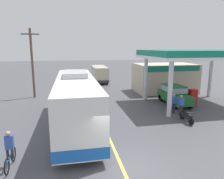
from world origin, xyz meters
TOP-DOWN VIEW (x-y plane):
  - ground at (0.00, 20.00)m, footprint 120.00×120.00m
  - lane_divider_stripe at (0.00, 15.00)m, footprint 0.16×50.00m
  - coach_bus_main at (-1.82, 5.65)m, footprint 2.60×11.04m
  - gas_station_roadside at (9.05, 13.30)m, footprint 9.10×11.95m
  - car_at_pump at (7.49, 9.68)m, footprint 1.70×4.20m
  - minibus_opposing_lane at (2.29, 23.95)m, footprint 2.04×6.13m
  - cyclist_on_shoulder at (-4.95, 1.19)m, footprint 0.34×1.82m
  - motorcycle_parked_forecourt at (5.99, 4.94)m, footprint 0.55×1.80m
  - pedestrian_near_pump at (6.07, 7.08)m, footprint 0.55×0.22m
  - pedestrian_by_shop at (6.39, 6.50)m, footprint 0.55×0.22m
  - car_trailing_behind_bus at (-2.05, 25.29)m, footprint 1.70×4.20m
  - utility_pole_roadside at (-6.04, 15.24)m, footprint 1.80×0.24m

SIDE VIEW (x-z plane):
  - ground at x=0.00m, z-range 0.00..0.00m
  - lane_divider_stripe at x=0.00m, z-range 0.00..0.01m
  - motorcycle_parked_forecourt at x=5.99m, z-range -0.02..0.90m
  - cyclist_on_shoulder at x=-4.95m, z-range -0.08..1.64m
  - pedestrian_near_pump at x=6.07m, z-range 0.10..1.76m
  - pedestrian_by_shop at x=6.39m, z-range 0.10..1.76m
  - car_at_pump at x=7.49m, z-range 0.10..1.92m
  - car_trailing_behind_bus at x=-2.05m, z-range 0.10..1.92m
  - minibus_opposing_lane at x=2.29m, z-range 0.25..2.69m
  - coach_bus_main at x=-1.82m, z-range -0.12..3.56m
  - gas_station_roadside at x=9.05m, z-range 0.08..5.18m
  - utility_pole_roadside at x=-6.04m, z-range 0.18..7.46m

